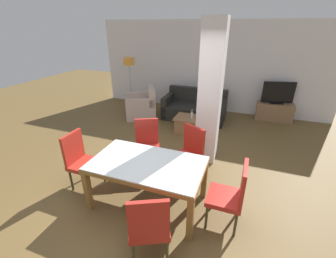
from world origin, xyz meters
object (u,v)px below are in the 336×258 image
(dining_chair_far_right, at_px, (189,152))
(dining_table, at_px, (147,171))
(bottle, at_px, (192,115))
(dining_chair_far_left, at_px, (147,143))
(sofa, at_px, (195,109))
(coffee_table, at_px, (187,124))
(dining_chair_head_left, at_px, (81,159))
(floor_lamp, at_px, (129,66))
(tv_screen, at_px, (278,93))
(dining_chair_head_right, at_px, (231,193))
(armchair, at_px, (142,107))
(tv_stand, at_px, (274,112))
(dining_chair_near_right, at_px, (149,225))

(dining_chair_far_right, bearing_deg, dining_table, 90.00)
(dining_table, distance_m, bottle, 2.70)
(dining_chair_far_left, bearing_deg, sofa, -119.92)
(coffee_table, height_order, bottle, bottle)
(dining_chair_head_left, height_order, floor_lamp, floor_lamp)
(sofa, height_order, floor_lamp, floor_lamp)
(dining_chair_far_right, xyz_separation_m, tv_screen, (1.61, 3.51, 0.28))
(dining_table, bearing_deg, coffee_table, 93.16)
(dining_table, height_order, dining_chair_head_right, dining_chair_head_right)
(dining_table, xyz_separation_m, tv_screen, (2.02, 4.34, 0.22))
(armchair, bearing_deg, dining_chair_far_right, -167.38)
(dining_chair_head_left, relative_size, coffee_table, 1.61)
(dining_chair_far_right, distance_m, tv_stand, 3.88)
(dining_chair_head_left, distance_m, tv_screen, 5.43)
(armchair, bearing_deg, dining_chair_far_left, -179.88)
(dining_chair_head_left, xyz_separation_m, coffee_table, (1.07, 2.72, -0.33))
(sofa, height_order, bottle, sofa)
(sofa, xyz_separation_m, armchair, (-1.54, -0.38, 0.01))
(dining_chair_far_right, bearing_deg, tv_stand, -88.44)
(dining_table, relative_size, dining_chair_far_left, 1.69)
(dining_chair_head_left, distance_m, dining_chair_head_right, 2.44)
(dining_chair_far_left, xyz_separation_m, dining_chair_head_right, (1.63, -0.86, 0.00))
(dining_chair_near_right, relative_size, dining_chair_far_left, 1.00)
(dining_chair_head_left, relative_size, dining_chair_head_right, 1.00)
(dining_chair_far_right, height_order, dining_chair_far_left, same)
(dining_table, bearing_deg, bottle, 90.52)
(dining_chair_far_left, relative_size, sofa, 0.56)
(bottle, distance_m, floor_lamp, 2.84)
(bottle, bearing_deg, dining_chair_near_right, -83.00)
(sofa, distance_m, bottle, 1.02)
(armchair, xyz_separation_m, floor_lamp, (-0.70, 0.62, 1.07))
(dining_chair_far_right, height_order, bottle, dining_chair_far_right)
(floor_lamp, bearing_deg, tv_stand, 5.36)
(coffee_table, bearing_deg, armchair, 159.60)
(tv_stand, bearing_deg, sofa, -163.25)
(dining_table, distance_m, dining_chair_far_left, 0.96)
(dining_chair_head_left, distance_m, dining_chair_near_right, 1.83)
(tv_stand, bearing_deg, floor_lamp, -174.64)
(dining_chair_far_left, distance_m, dining_chair_head_right, 1.84)
(sofa, bearing_deg, bottle, 99.32)
(dining_chair_head_right, height_order, armchair, dining_chair_head_right)
(dining_chair_head_right, relative_size, tv_screen, 1.16)
(dining_chair_near_right, distance_m, tv_stand, 5.44)
(dining_chair_far_right, relative_size, dining_chair_far_left, 1.00)
(dining_chair_head_right, height_order, floor_lamp, floor_lamp)
(dining_chair_far_right, relative_size, sofa, 0.56)
(dining_chair_head_right, bearing_deg, dining_chair_near_right, 136.12)
(dining_chair_far_right, distance_m, dining_chair_near_right, 1.67)
(armchair, xyz_separation_m, bottle, (1.70, -0.61, 0.19))
(bottle, xyz_separation_m, tv_stand, (2.05, 1.65, -0.23))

